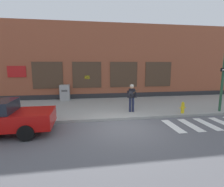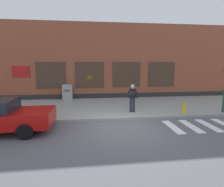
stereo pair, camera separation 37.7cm
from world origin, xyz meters
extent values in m
plane|color=#56565B|center=(0.00, 0.00, 0.00)|extent=(160.00, 160.00, 0.00)
cube|color=gray|center=(0.00, 4.06, 0.08)|extent=(28.00, 5.96, 0.15)
cube|color=brown|center=(0.00, 9.04, 3.27)|extent=(28.00, 4.00, 6.54)
cube|color=#28282B|center=(0.00, 7.02, 0.28)|extent=(28.00, 0.04, 0.55)
cube|color=#473323|center=(-4.81, 7.01, 2.19)|extent=(2.42, 0.06, 2.20)
cube|color=black|center=(-4.81, 7.00, 2.19)|extent=(2.30, 0.03, 2.08)
cube|color=#473323|center=(-1.60, 7.01, 2.19)|extent=(2.42, 0.06, 2.20)
cube|color=black|center=(-1.60, 7.00, 2.19)|extent=(2.30, 0.03, 2.08)
cube|color=#473323|center=(1.60, 7.01, 2.19)|extent=(2.42, 0.06, 2.20)
cube|color=black|center=(1.60, 7.00, 2.19)|extent=(2.30, 0.03, 2.08)
cube|color=#473323|center=(4.81, 7.01, 2.19)|extent=(2.42, 0.06, 2.20)
cube|color=black|center=(4.81, 7.00, 2.19)|extent=(2.30, 0.03, 2.08)
cube|color=red|center=(-7.16, 7.00, 2.50)|extent=(1.40, 0.04, 0.90)
cube|color=yellow|center=(-1.60, 6.99, 1.99)|extent=(0.44, 0.02, 0.30)
cube|color=silver|center=(2.52, -0.22, 0.01)|extent=(0.42, 1.90, 0.01)
cube|color=silver|center=(3.47, -0.22, 0.01)|extent=(0.42, 1.90, 0.01)
cube|color=silver|center=(4.43, -0.22, 0.01)|extent=(0.42, 1.90, 0.01)
cube|color=#B20F0C|center=(-5.59, 0.01, 0.67)|extent=(4.63, 1.91, 0.68)
cube|color=silver|center=(-3.34, 0.61, 0.74)|extent=(0.06, 0.24, 0.12)
cube|color=silver|center=(-3.32, -0.53, 0.74)|extent=(0.06, 0.24, 0.12)
cylinder|color=black|center=(-4.27, 0.90, 0.33)|extent=(0.66, 0.25, 0.66)
cylinder|color=black|center=(-4.25, -0.85, 0.33)|extent=(0.66, 0.25, 0.66)
cylinder|color=#1E233D|center=(1.11, 2.22, 0.60)|extent=(0.15, 0.15, 0.90)
cylinder|color=#1E233D|center=(0.93, 2.23, 0.60)|extent=(0.15, 0.15, 0.90)
cube|color=black|center=(1.02, 2.24, 1.32)|extent=(0.41, 0.28, 0.54)
sphere|color=tan|center=(1.02, 2.24, 1.70)|extent=(0.22, 0.22, 0.22)
cylinder|color=beige|center=(1.02, 2.24, 1.76)|extent=(0.27, 0.28, 0.02)
cylinder|color=beige|center=(1.02, 2.24, 1.81)|extent=(0.18, 0.18, 0.09)
cylinder|color=black|center=(1.24, 2.10, 1.28)|extent=(0.18, 0.52, 0.39)
cylinder|color=black|center=(0.77, 2.18, 1.28)|extent=(0.18, 0.52, 0.39)
ellipsoid|color=black|center=(0.91, 2.07, 1.25)|extent=(0.38, 0.18, 0.44)
cylinder|color=black|center=(0.90, 2.02, 1.25)|extent=(0.09, 0.03, 0.09)
cylinder|color=brown|center=(1.16, 2.01, 1.43)|extent=(0.47, 0.12, 0.34)
cube|color=#9E9E9E|center=(-3.45, 6.59, 0.78)|extent=(0.78, 0.65, 1.26)
cube|color=#4C4C4C|center=(-3.45, 6.26, 0.97)|extent=(0.47, 0.02, 0.16)
cylinder|color=gold|center=(4.00, 1.43, 0.43)|extent=(0.20, 0.20, 0.55)
sphere|color=gold|center=(4.00, 1.43, 0.76)|extent=(0.18, 0.18, 0.18)
cylinder|color=gold|center=(3.86, 1.43, 0.48)|extent=(0.10, 0.07, 0.07)
cylinder|color=gold|center=(4.14, 1.43, 0.48)|extent=(0.10, 0.07, 0.07)
camera|label=1|loc=(-1.85, -8.04, 3.07)|focal=28.00mm
camera|label=2|loc=(-1.48, -8.09, 3.07)|focal=28.00mm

